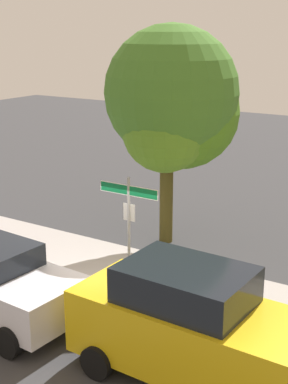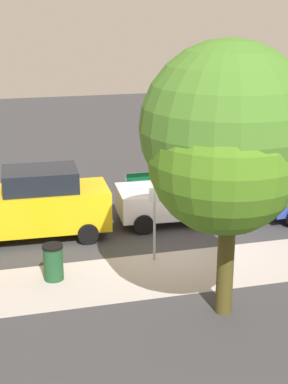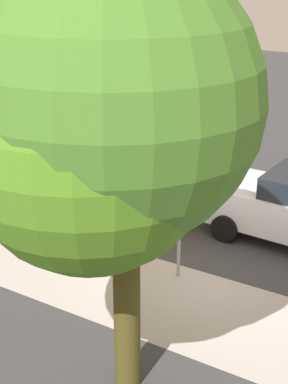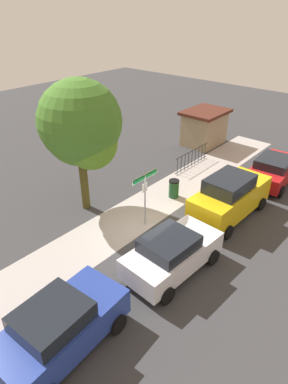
# 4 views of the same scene
# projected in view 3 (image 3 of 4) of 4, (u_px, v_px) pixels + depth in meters

# --- Properties ---
(ground_plane) EXTENTS (60.00, 60.00, 0.00)m
(ground_plane) POSITION_uv_depth(u_px,v_px,m) (204.00, 272.00, 11.75)
(ground_plane) COLOR #38383A
(sidewalk_strip) EXTENTS (24.00, 2.60, 0.00)m
(sidewalk_strip) POSITION_uv_depth(u_px,v_px,m) (90.00, 274.00, 11.68)
(sidewalk_strip) COLOR #ABA39F
(sidewalk_strip) RESTS_ON ground_plane
(street_sign) EXTENTS (1.62, 0.07, 2.82)m
(street_sign) POSITION_uv_depth(u_px,v_px,m) (180.00, 186.00, 10.86)
(street_sign) COLOR #9EA0A5
(street_sign) RESTS_ON ground_plane
(shade_tree) EXTENTS (3.79, 3.87, 6.33)m
(shade_tree) POSITION_uv_depth(u_px,v_px,m) (109.00, 125.00, 7.17)
(shade_tree) COLOR #47411A
(shade_tree) RESTS_ON ground_plane
(car_yellow) EXTENTS (4.73, 2.16, 2.19)m
(car_yellow) POSITION_uv_depth(u_px,v_px,m) (119.00, 164.00, 14.74)
(car_yellow) COLOR yellow
(car_yellow) RESTS_ON ground_plane
(trash_bin) EXTENTS (0.55, 0.55, 0.98)m
(trash_bin) POSITION_uv_depth(u_px,v_px,m) (52.00, 231.00, 12.43)
(trash_bin) COLOR #1E4C28
(trash_bin) RESTS_ON ground_plane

